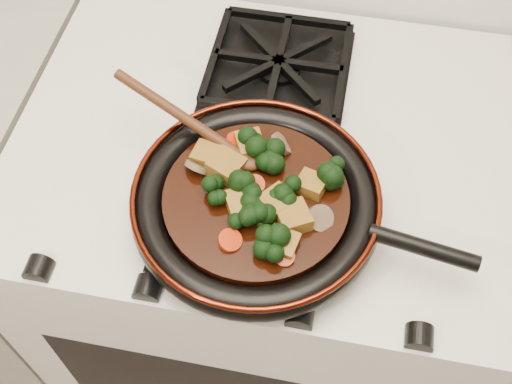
# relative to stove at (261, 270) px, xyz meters

# --- Properties ---
(stove) EXTENTS (0.76, 0.60, 0.90)m
(stove) POSITION_rel_stove_xyz_m (0.00, 0.00, 0.00)
(stove) COLOR silver
(stove) RESTS_ON ground
(burner_grate_front) EXTENTS (0.23, 0.23, 0.03)m
(burner_grate_front) POSITION_rel_stove_xyz_m (0.00, -0.14, 0.46)
(burner_grate_front) COLOR black
(burner_grate_front) RESTS_ON stove
(burner_grate_back) EXTENTS (0.23, 0.23, 0.03)m
(burner_grate_back) POSITION_rel_stove_xyz_m (0.00, 0.14, 0.46)
(burner_grate_back) COLOR black
(burner_grate_back) RESTS_ON stove
(skillet) EXTENTS (0.46, 0.34, 0.05)m
(skillet) POSITION_rel_stove_xyz_m (0.02, -0.15, 0.49)
(skillet) COLOR black
(skillet) RESTS_ON burner_grate_front
(braising_sauce) EXTENTS (0.25, 0.25, 0.02)m
(braising_sauce) POSITION_rel_stove_xyz_m (0.02, -0.15, 0.50)
(braising_sauce) COLOR black
(braising_sauce) RESTS_ON skillet
(tofu_cube_0) EXTENTS (0.05, 0.05, 0.02)m
(tofu_cube_0) POSITION_rel_stove_xyz_m (-0.01, -0.07, 0.52)
(tofu_cube_0) COLOR brown
(tofu_cube_0) RESTS_ON braising_sauce
(tofu_cube_1) EXTENTS (0.05, 0.05, 0.02)m
(tofu_cube_1) POSITION_rel_stove_xyz_m (0.00, -0.17, 0.52)
(tofu_cube_1) COLOR brown
(tofu_cube_1) RESTS_ON braising_sauce
(tofu_cube_2) EXTENTS (0.06, 0.06, 0.03)m
(tofu_cube_2) POSITION_rel_stove_xyz_m (0.05, -0.16, 0.52)
(tofu_cube_2) COLOR brown
(tofu_cube_2) RESTS_ON braising_sauce
(tofu_cube_3) EXTENTS (0.06, 0.06, 0.03)m
(tofu_cube_3) POSITION_rel_stove_xyz_m (0.07, -0.17, 0.52)
(tofu_cube_3) COLOR brown
(tofu_cube_3) RESTS_ON braising_sauce
(tofu_cube_4) EXTENTS (0.04, 0.04, 0.02)m
(tofu_cube_4) POSITION_rel_stove_xyz_m (0.06, -0.21, 0.52)
(tofu_cube_4) COLOR brown
(tofu_cube_4) RESTS_ON braising_sauce
(tofu_cube_5) EXTENTS (0.04, 0.04, 0.02)m
(tofu_cube_5) POSITION_rel_stove_xyz_m (-0.06, -0.10, 0.52)
(tofu_cube_5) COLOR brown
(tofu_cube_5) RESTS_ON braising_sauce
(tofu_cube_6) EXTENTS (0.05, 0.04, 0.02)m
(tofu_cube_6) POSITION_rel_stove_xyz_m (0.09, -0.12, 0.52)
(tofu_cube_6) COLOR brown
(tofu_cube_6) RESTS_ON braising_sauce
(tofu_cube_7) EXTENTS (0.06, 0.06, 0.03)m
(tofu_cube_7) POSITION_rel_stove_xyz_m (-0.03, -0.11, 0.52)
(tofu_cube_7) COLOR brown
(tofu_cube_7) RESTS_ON braising_sauce
(broccoli_floret_0) EXTENTS (0.08, 0.08, 0.06)m
(broccoli_floret_0) POSITION_rel_stove_xyz_m (0.06, -0.14, 0.52)
(broccoli_floret_0) COLOR black
(broccoli_floret_0) RESTS_ON braising_sauce
(broccoli_floret_1) EXTENTS (0.08, 0.07, 0.06)m
(broccoli_floret_1) POSITION_rel_stove_xyz_m (0.01, -0.18, 0.52)
(broccoli_floret_1) COLOR black
(broccoli_floret_1) RESTS_ON braising_sauce
(broccoli_floret_2) EXTENTS (0.08, 0.08, 0.06)m
(broccoli_floret_2) POSITION_rel_stove_xyz_m (0.05, -0.22, 0.52)
(broccoli_floret_2) COLOR black
(broccoli_floret_2) RESTS_ON braising_sauce
(broccoli_floret_3) EXTENTS (0.08, 0.08, 0.05)m
(broccoli_floret_3) POSITION_rel_stove_xyz_m (-0.01, -0.07, 0.52)
(broccoli_floret_3) COLOR black
(broccoli_floret_3) RESTS_ON braising_sauce
(broccoli_floret_4) EXTENTS (0.09, 0.09, 0.06)m
(broccoli_floret_4) POSITION_rel_stove_xyz_m (0.02, -0.08, 0.52)
(broccoli_floret_4) COLOR black
(broccoli_floret_4) RESTS_ON braising_sauce
(broccoli_floret_5) EXTENTS (0.09, 0.09, 0.06)m
(broccoli_floret_5) POSITION_rel_stove_xyz_m (0.11, -0.10, 0.52)
(broccoli_floret_5) COLOR black
(broccoli_floret_5) RESTS_ON braising_sauce
(broccoli_floret_6) EXTENTS (0.08, 0.08, 0.07)m
(broccoli_floret_6) POSITION_rel_stove_xyz_m (0.03, -0.19, 0.52)
(broccoli_floret_6) COLOR black
(broccoli_floret_6) RESTS_ON braising_sauce
(broccoli_floret_7) EXTENTS (0.08, 0.09, 0.07)m
(broccoli_floret_7) POSITION_rel_stove_xyz_m (0.00, -0.15, 0.52)
(broccoli_floret_7) COLOR black
(broccoli_floret_7) RESTS_ON braising_sauce
(broccoli_floret_8) EXTENTS (0.08, 0.07, 0.07)m
(broccoli_floret_8) POSITION_rel_stove_xyz_m (-0.03, -0.15, 0.52)
(broccoli_floret_8) COLOR black
(broccoli_floret_8) RESTS_ON braising_sauce
(carrot_coin_0) EXTENTS (0.03, 0.03, 0.01)m
(carrot_coin_0) POSITION_rel_stove_xyz_m (-0.03, -0.06, 0.51)
(carrot_coin_0) COLOR #B82505
(carrot_coin_0) RESTS_ON braising_sauce
(carrot_coin_1) EXTENTS (0.03, 0.03, 0.02)m
(carrot_coin_1) POSITION_rel_stove_xyz_m (0.07, -0.23, 0.51)
(carrot_coin_1) COLOR #B82505
(carrot_coin_1) RESTS_ON braising_sauce
(carrot_coin_2) EXTENTS (0.03, 0.03, 0.02)m
(carrot_coin_2) POSITION_rel_stove_xyz_m (0.01, -0.13, 0.51)
(carrot_coin_2) COLOR #B82505
(carrot_coin_2) RESTS_ON braising_sauce
(carrot_coin_3) EXTENTS (0.03, 0.03, 0.02)m
(carrot_coin_3) POSITION_rel_stove_xyz_m (-0.00, -0.22, 0.51)
(carrot_coin_3) COLOR #B82505
(carrot_coin_3) RESTS_ON braising_sauce
(mushroom_slice_0) EXTENTS (0.04, 0.05, 0.03)m
(mushroom_slice_0) POSITION_rel_stove_xyz_m (0.04, -0.06, 0.52)
(mushroom_slice_0) COLOR brown
(mushroom_slice_0) RESTS_ON braising_sauce
(mushroom_slice_1) EXTENTS (0.05, 0.05, 0.03)m
(mushroom_slice_1) POSITION_rel_stove_xyz_m (0.11, -0.17, 0.52)
(mushroom_slice_1) COLOR brown
(mushroom_slice_1) RESTS_ON braising_sauce
(mushroom_slice_2) EXTENTS (0.04, 0.04, 0.03)m
(mushroom_slice_2) POSITION_rel_stove_xyz_m (-0.07, -0.12, 0.52)
(mushroom_slice_2) COLOR brown
(mushroom_slice_2) RESTS_ON braising_sauce
(wooden_spoon) EXTENTS (0.14, 0.07, 0.21)m
(wooden_spoon) POSITION_rel_stove_xyz_m (-0.06, -0.07, 0.53)
(wooden_spoon) COLOR #44210E
(wooden_spoon) RESTS_ON braising_sauce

